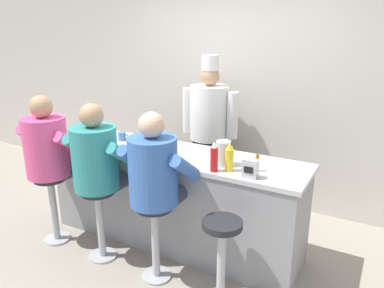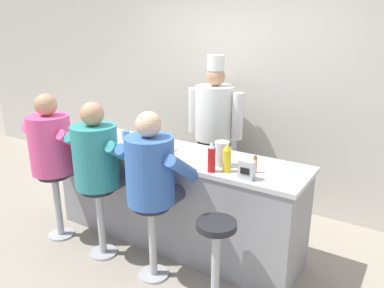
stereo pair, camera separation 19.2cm
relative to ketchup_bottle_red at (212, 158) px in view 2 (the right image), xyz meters
The scene contains 16 objects.
ground_plane 1.22m from the ketchup_bottle_red, behind, with size 20.00×20.00×0.00m, color #9E9384.
wall_back 1.70m from the ketchup_bottle_red, 109.58° to the left, with size 10.00×0.06×2.70m.
diner_counter 0.86m from the ketchup_bottle_red, 155.82° to the left, with size 2.58×0.65×0.96m.
ketchup_bottle_red is the anchor object (origin of this frame).
mustard_bottle_yellow 0.13m from the ketchup_bottle_red, 32.78° to the left, with size 0.07×0.07×0.24m.
hot_sauce_bottle_orange 0.35m from the ketchup_bottle_red, 28.88° to the left, with size 0.03×0.03×0.14m.
water_pitcher_clear 0.16m from the ketchup_bottle_red, 86.66° to the left, with size 0.14×0.12×0.21m.
breakfast_plate 0.70m from the ketchup_bottle_red, 159.62° to the left, with size 0.23×0.23×0.05m.
cereal_bowl 0.76m from the ketchup_bottle_red, behind, with size 0.14×0.14×0.05m.
coffee_mug_blue 1.24m from the ketchup_bottle_red, 165.37° to the left, with size 0.12×0.08×0.09m.
napkin_dispenser_chrome 0.31m from the ketchup_bottle_red, ahead, with size 0.12×0.07×0.15m.
diner_seated_pink 1.64m from the ketchup_bottle_red, behind, with size 0.61×0.61×1.49m.
diner_seated_teal 1.04m from the ketchup_bottle_red, 164.61° to the right, with size 0.60×0.59×1.48m.
diner_seated_blue 0.49m from the ketchup_bottle_red, 144.60° to the right, with size 0.60×0.59×1.47m.
empty_stool_round 0.71m from the ketchup_bottle_red, 54.05° to the right, with size 0.31×0.31×0.71m.
cook_in_whites_near 1.37m from the ketchup_bottle_red, 118.00° to the left, with size 0.70×0.45×1.78m.
Camera 2 is at (1.95, -2.41, 2.10)m, focal length 35.00 mm.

